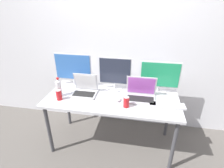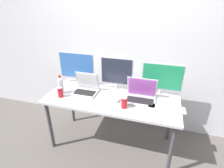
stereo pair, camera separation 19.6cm
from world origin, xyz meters
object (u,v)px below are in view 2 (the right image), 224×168
at_px(monitor_center, 117,73).
at_px(soda_can_near_keyboard, 124,103).
at_px(monitor_left, 77,67).
at_px(water_bottle, 61,85).
at_px(monitor_right, 162,79).
at_px(keyboard_main, 167,109).
at_px(work_desk, 112,102).
at_px(laptop_silver, 86,88).
at_px(mouse_by_keyboard, 117,99).
at_px(laptop_secondary, 141,95).
at_px(soda_can_by_laptop, 60,92).

distance_m(monitor_center, soda_can_near_keyboard, 0.47).
xyz_separation_m(monitor_left, water_bottle, (-0.08, -0.31, -0.14)).
distance_m(monitor_right, soda_can_near_keyboard, 0.58).
distance_m(monitor_right, keyboard_main, 0.40).
height_order(work_desk, laptop_silver, laptop_silver).
xyz_separation_m(mouse_by_keyboard, soda_can_near_keyboard, (0.11, -0.11, 0.04)).
distance_m(keyboard_main, soda_can_near_keyboard, 0.47).
height_order(monitor_right, water_bottle, monitor_right).
height_order(monitor_right, keyboard_main, monitor_right).
height_order(water_bottle, soda_can_near_keyboard, water_bottle).
bearing_deg(water_bottle, monitor_center, 24.24).
bearing_deg(work_desk, soda_can_near_keyboard, -43.19).
height_order(monitor_center, laptop_secondary, monitor_center).
height_order(monitor_left, soda_can_by_laptop, monitor_left).
xyz_separation_m(water_bottle, soda_can_near_keyboard, (0.84, -0.10, -0.05)).
relative_size(work_desk, laptop_silver, 5.36).
bearing_deg(mouse_by_keyboard, monitor_right, 22.15).
height_order(water_bottle, soda_can_by_laptop, water_bottle).
distance_m(mouse_by_keyboard, soda_can_by_laptop, 0.70).
xyz_separation_m(work_desk, monitor_center, (0.00, 0.21, 0.30)).
distance_m(work_desk, monitor_right, 0.67).
height_order(keyboard_main, soda_can_by_laptop, soda_can_by_laptop).
xyz_separation_m(keyboard_main, soda_can_by_laptop, (-1.26, -0.07, 0.05)).
bearing_deg(water_bottle, soda_can_by_laptop, -67.72).
distance_m(laptop_secondary, mouse_by_keyboard, 0.29).
xyz_separation_m(laptop_secondary, water_bottle, (-0.99, -0.12, 0.05)).
bearing_deg(monitor_center, water_bottle, -155.76).
relative_size(monitor_left, mouse_by_keyboard, 5.24).
relative_size(laptop_silver, laptop_secondary, 0.85).
height_order(laptop_silver, keyboard_main, laptop_silver).
relative_size(water_bottle, soda_can_by_laptop, 1.96).
xyz_separation_m(work_desk, monitor_right, (0.56, 0.24, 0.28)).
xyz_separation_m(monitor_left, monitor_right, (1.13, 0.01, -0.03)).
relative_size(soda_can_near_keyboard, soda_can_by_laptop, 1.00).
distance_m(monitor_right, soda_can_by_laptop, 1.25).
bearing_deg(monitor_center, laptop_silver, -153.74).
xyz_separation_m(monitor_left, soda_can_by_laptop, (-0.04, -0.40, -0.19)).
relative_size(laptop_secondary, soda_can_near_keyboard, 2.83).
distance_m(keyboard_main, mouse_by_keyboard, 0.57).
bearing_deg(mouse_by_keyboard, monitor_left, 145.33).
height_order(work_desk, keyboard_main, keyboard_main).
height_order(monitor_center, keyboard_main, monitor_center).
height_order(keyboard_main, mouse_by_keyboard, mouse_by_keyboard).
bearing_deg(soda_can_by_laptop, laptop_secondary, 12.22).
bearing_deg(soda_can_near_keyboard, monitor_center, 116.14).
bearing_deg(laptop_silver, monitor_center, 26.26).
bearing_deg(monitor_center, soda_can_near_keyboard, -63.86).
relative_size(monitor_center, water_bottle, 1.78).
bearing_deg(keyboard_main, monitor_left, 161.86).
bearing_deg(laptop_silver, monitor_left, 137.48).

